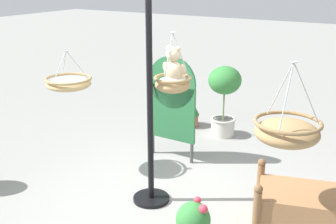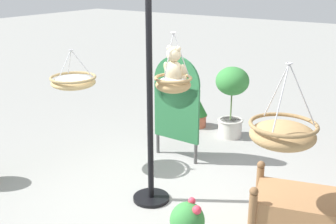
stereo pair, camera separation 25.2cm
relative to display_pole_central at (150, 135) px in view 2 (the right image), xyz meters
name	(u,v)px [view 2 (the right image)]	position (x,y,z in m)	size (l,w,h in m)	color
ground_plane	(165,201)	(0.16, 0.06, -0.84)	(40.00, 40.00, 0.00)	gray
display_pole_central	(150,135)	(0.00, 0.00, 0.00)	(0.44, 0.44, 2.64)	black
hanging_basket_with_teddy	(173,83)	(0.15, 0.25, 0.59)	(0.44, 0.44, 0.69)	tan
teddy_bear	(174,67)	(0.15, 0.27, 0.78)	(0.30, 0.27, 0.43)	beige
hanging_basket_left_high	(73,81)	(-1.38, 0.15, 0.41)	(0.62, 0.62, 0.52)	tan
hanging_basket_right_low	(283,134)	(1.59, -0.13, 0.42)	(0.62, 0.62, 0.78)	#A37F51
wooden_planter_box	(296,215)	(1.70, 0.20, -0.56)	(1.05, 0.90, 0.69)	#9E7047
potted_plant_flowering_red	(197,111)	(-0.85, 2.51, -0.55)	(0.38, 0.38, 0.58)	#AD563D
potted_plant_conical_shrub	(232,94)	(-0.13, 2.42, -0.11)	(0.55, 0.55, 1.19)	beige
display_sign_board	(176,100)	(-0.41, 1.18, 0.06)	(0.76, 0.06, 1.54)	#286B3D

